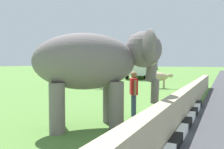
% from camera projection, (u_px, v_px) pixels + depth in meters
% --- Properties ---
extents(barrier_parapet, '(28.00, 0.36, 1.00)m').
position_uv_depth(barrier_parapet, '(164.00, 124.00, 5.56)').
color(barrier_parapet, tan).
rests_on(barrier_parapet, ground_plane).
extents(elephant, '(3.73, 3.91, 2.97)m').
position_uv_depth(elephant, '(97.00, 63.00, 7.01)').
color(elephant, slate).
rests_on(elephant, ground_plane).
extents(person_handler, '(0.61, 0.42, 1.66)m').
position_uv_depth(person_handler, '(134.00, 92.00, 8.33)').
color(person_handler, navy).
rests_on(person_handler, ground_plane).
extents(bus_white, '(9.62, 3.75, 3.50)m').
position_uv_depth(bus_white, '(141.00, 62.00, 30.42)').
color(bus_white, silver).
rests_on(bus_white, ground_plane).
extents(cow_near, '(1.82, 1.36, 1.23)m').
position_uv_depth(cow_near, '(105.00, 77.00, 17.62)').
color(cow_near, beige).
rests_on(cow_near, ground_plane).
extents(cow_mid, '(0.80, 1.92, 1.23)m').
position_uv_depth(cow_mid, '(159.00, 77.00, 17.68)').
color(cow_mid, tan).
rests_on(cow_mid, ground_plane).
extents(hill_east, '(40.06, 32.05, 13.66)m').
position_uv_depth(hill_east, '(101.00, 69.00, 66.70)').
color(hill_east, '#617F5D').
rests_on(hill_east, ground_plane).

